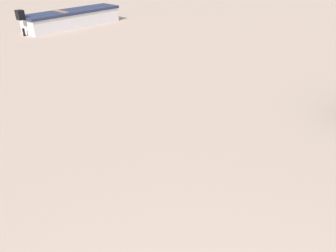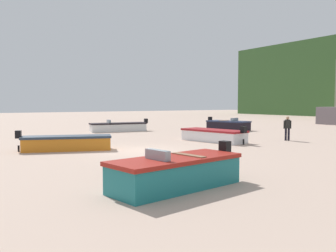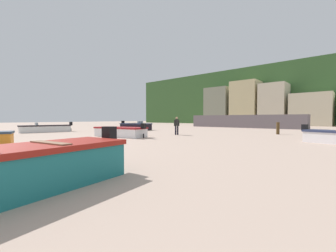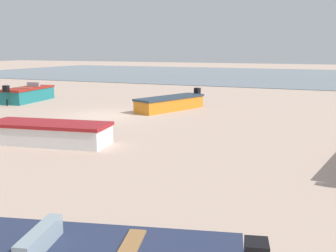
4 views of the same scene
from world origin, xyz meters
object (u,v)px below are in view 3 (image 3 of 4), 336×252
object	(u,v)px
boat_white_2	(120,132)
mooring_post_near_water	(278,128)
boat_black_1	(136,126)
boat_teal_5	(26,168)
beach_walker_foreground	(177,124)
boat_white_0	(46,128)

from	to	relation	value
boat_white_2	mooring_post_near_water	xyz separation A→B (m)	(8.88, 11.20, 0.16)
boat_black_1	boat_white_2	bearing A→B (deg)	27.89
boat_teal_5	boat_white_2	bearing A→B (deg)	-53.57
beach_walker_foreground	boat_teal_5	bearing A→B (deg)	56.54
boat_black_1	boat_teal_5	xyz separation A→B (m)	(16.22, -16.74, 0.03)
boat_white_0	mooring_post_near_water	size ratio (longest dim) A/B	4.68
boat_white_0	beach_walker_foreground	xyz separation A→B (m)	(13.13, 6.24, 0.56)
boat_white_0	boat_teal_5	world-z (taller)	boat_teal_5
boat_white_0	boat_teal_5	size ratio (longest dim) A/B	1.16
boat_black_1	mooring_post_near_water	bearing A→B (deg)	88.34
boat_white_2	boat_teal_5	size ratio (longest dim) A/B	1.06
boat_white_0	beach_walker_foreground	size ratio (longest dim) A/B	3.25
boat_white_0	beach_walker_foreground	bearing A→B (deg)	-145.41
boat_teal_5	beach_walker_foreground	world-z (taller)	beach_walker_foreground
mooring_post_near_water	beach_walker_foreground	distance (m)	9.45
boat_white_0	mooring_post_near_water	distance (m)	23.65
boat_black_1	boat_teal_5	distance (m)	23.31
boat_black_1	mooring_post_near_water	size ratio (longest dim) A/B	3.79
boat_white_2	boat_black_1	bearing A→B (deg)	32.82
mooring_post_near_water	beach_walker_foreground	size ratio (longest dim) A/B	0.69
boat_teal_5	beach_walker_foreground	distance (m)	15.49
boat_white_0	boat_black_1	world-z (taller)	boat_black_1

